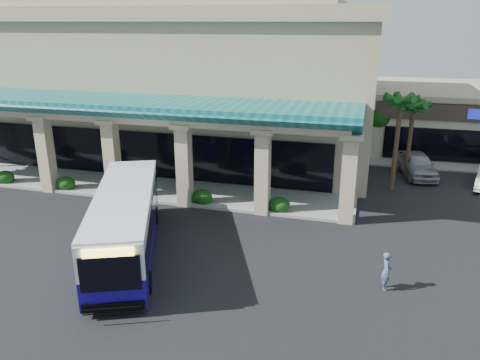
% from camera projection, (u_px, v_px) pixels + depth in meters
% --- Properties ---
extents(ground, '(110.00, 110.00, 0.00)m').
position_uv_depth(ground, '(205.00, 252.00, 21.40)').
color(ground, black).
extents(main_building, '(30.80, 14.80, 11.35)m').
position_uv_depth(main_building, '(174.00, 80.00, 36.18)').
color(main_building, tan).
rests_on(main_building, ground).
extents(arcade, '(30.00, 6.20, 5.70)m').
position_uv_depth(arcade, '(118.00, 144.00, 28.70)').
color(arcade, '#105C60').
rests_on(arcade, ground).
extents(palm_0, '(2.40, 2.40, 6.60)m').
position_uv_depth(palm_0, '(397.00, 138.00, 28.24)').
color(palm_0, '#144C18').
rests_on(palm_0, ground).
extents(palm_1, '(2.40, 2.40, 5.80)m').
position_uv_depth(palm_1, '(410.00, 135.00, 30.86)').
color(palm_1, '#144C18').
rests_on(palm_1, ground).
extents(broadleaf_tree, '(2.60, 2.60, 4.81)m').
position_uv_depth(broadleaf_tree, '(378.00, 125.00, 36.08)').
color(broadleaf_tree, '#123D0E').
rests_on(broadleaf_tree, ground).
extents(transit_bus, '(6.32, 10.64, 2.94)m').
position_uv_depth(transit_bus, '(126.00, 223.00, 20.85)').
color(transit_bus, '#190A8A').
rests_on(transit_bus, ground).
extents(pedestrian, '(0.43, 0.61, 1.58)m').
position_uv_depth(pedestrian, '(386.00, 271.00, 18.22)').
color(pedestrian, '#4D5377').
rests_on(pedestrian, ground).
extents(car_silver, '(2.88, 5.05, 1.62)m').
position_uv_depth(car_silver, '(417.00, 164.00, 31.71)').
color(car_silver, '#9F9FA7').
rests_on(car_silver, ground).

